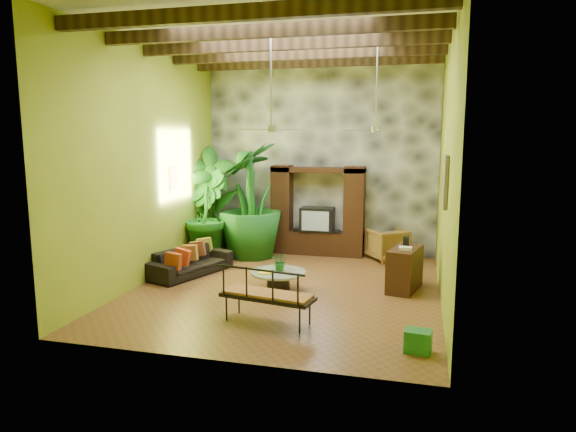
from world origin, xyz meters
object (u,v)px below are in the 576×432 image
(ceiling_fan_front, at_px, (271,118))
(iron_bench, at_px, (266,293))
(tall_plant_c, at_px, (251,200))
(side_console, at_px, (405,269))
(wicker_armchair, at_px, (387,244))
(green_bin, at_px, (418,341))
(tall_plant_a, at_px, (212,201))
(entertainment_center, at_px, (317,218))
(tall_plant_b, at_px, (204,214))
(sofa, at_px, (190,262))
(ceiling_fan_back, at_px, (376,119))
(coffee_table, at_px, (278,278))

(ceiling_fan_front, xyz_separation_m, iron_bench, (0.38, -1.62, -2.87))
(tall_plant_c, distance_m, side_console, 4.45)
(wicker_armchair, distance_m, green_bin, 5.56)
(tall_plant_a, bearing_deg, entertainment_center, 14.31)
(tall_plant_a, xyz_separation_m, green_bin, (5.25, -4.98, -1.24))
(tall_plant_b, height_order, tall_plant_c, tall_plant_c)
(entertainment_center, bearing_deg, sofa, -131.45)
(tall_plant_a, relative_size, iron_bench, 1.72)
(entertainment_center, bearing_deg, green_bin, -65.31)
(wicker_armchair, bearing_deg, ceiling_fan_front, 25.13)
(sofa, height_order, wicker_armchair, wicker_armchair)
(tall_plant_c, distance_m, iron_bench, 4.86)
(sofa, bearing_deg, green_bin, -101.41)
(ceiling_fan_front, bearing_deg, iron_bench, -76.89)
(ceiling_fan_front, relative_size, wicker_armchair, 2.16)
(ceiling_fan_front, distance_m, tall_plant_a, 4.26)
(wicker_armchair, height_order, tall_plant_b, tall_plant_b)
(ceiling_fan_front, xyz_separation_m, tall_plant_a, (-2.45, 2.86, -2.00))
(wicker_armchair, height_order, green_bin, wicker_armchair)
(tall_plant_b, bearing_deg, ceiling_fan_back, -10.00)
(ceiling_fan_back, xyz_separation_m, sofa, (-3.95, -0.73, -3.11))
(ceiling_fan_front, distance_m, wicker_armchair, 4.95)
(green_bin, bearing_deg, ceiling_fan_front, 142.86)
(ceiling_fan_back, distance_m, wicker_armchair, 3.50)
(tall_plant_a, relative_size, side_console, 2.60)
(iron_bench, relative_size, green_bin, 4.37)
(coffee_table, xyz_separation_m, side_console, (2.43, 0.71, 0.18))
(sofa, relative_size, coffee_table, 1.83)
(ceiling_fan_back, bearing_deg, tall_plant_c, 158.98)
(entertainment_center, distance_m, tall_plant_b, 2.89)
(ceiling_fan_back, distance_m, tall_plant_c, 3.92)
(entertainment_center, height_order, ceiling_fan_back, ceiling_fan_back)
(tall_plant_a, bearing_deg, ceiling_fan_front, -49.42)
(entertainment_center, height_order, tall_plant_c, tall_plant_c)
(entertainment_center, relative_size, wicker_armchair, 2.78)
(ceiling_fan_front, distance_m, sofa, 3.88)
(iron_bench, bearing_deg, side_console, 59.80)
(tall_plant_a, distance_m, green_bin, 7.34)
(ceiling_fan_front, xyz_separation_m, wicker_armchair, (2.01, 3.38, -3.01))
(ceiling_fan_front, xyz_separation_m, tall_plant_c, (-1.37, 2.82, -1.95))
(tall_plant_b, bearing_deg, coffee_table, -40.73)
(sofa, bearing_deg, side_console, -69.93)
(ceiling_fan_front, height_order, wicker_armchair, ceiling_fan_front)
(tall_plant_b, height_order, green_bin, tall_plant_b)
(tall_plant_b, bearing_deg, iron_bench, -54.68)
(entertainment_center, distance_m, sofa, 3.61)
(tall_plant_c, bearing_deg, entertainment_center, 24.50)
(entertainment_center, distance_m, ceiling_fan_back, 3.50)
(iron_bench, height_order, green_bin, iron_bench)
(sofa, bearing_deg, coffee_table, -87.42)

